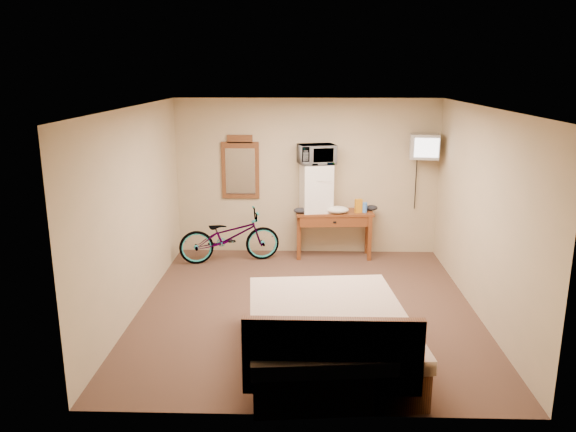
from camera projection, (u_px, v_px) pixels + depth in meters
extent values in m
plane|color=#503628|center=(307.00, 307.00, 7.11)|extent=(4.60, 4.60, 0.00)
plane|color=silver|center=(308.00, 107.00, 6.48)|extent=(4.60, 4.60, 0.00)
cube|color=tan|center=(307.00, 177.00, 9.02)|extent=(4.20, 0.04, 2.50)
cube|color=tan|center=(308.00, 281.00, 4.57)|extent=(4.20, 0.04, 2.50)
cube|color=tan|center=(136.00, 211.00, 6.86)|extent=(0.04, 4.60, 2.50)
cube|color=tan|center=(482.00, 213.00, 6.74)|extent=(0.04, 4.60, 2.50)
cube|color=silver|center=(302.00, 197.00, 9.10)|extent=(0.08, 0.01, 0.13)
cube|color=brown|center=(334.00, 212.00, 8.89)|extent=(1.24, 0.54, 0.04)
cube|color=brown|center=(299.00, 238.00, 8.82)|extent=(0.06, 0.06, 0.71)
cube|color=brown|center=(370.00, 239.00, 8.79)|extent=(0.06, 0.06, 0.71)
cube|color=brown|center=(299.00, 232.00, 9.18)|extent=(0.06, 0.06, 0.71)
cube|color=brown|center=(367.00, 232.00, 9.14)|extent=(0.06, 0.06, 0.71)
cube|color=brown|center=(335.00, 222.00, 8.72)|extent=(1.09, 0.11, 0.16)
cube|color=black|center=(335.00, 222.00, 8.70)|extent=(0.05, 0.02, 0.03)
cube|color=white|center=(316.00, 188.00, 8.82)|extent=(0.54, 0.53, 0.75)
cube|color=#A2A29D|center=(317.00, 181.00, 8.56)|extent=(0.46, 0.01, 0.00)
cylinder|color=#A2A29D|center=(306.00, 193.00, 8.61)|extent=(0.02, 0.02, 0.27)
imported|color=white|center=(317.00, 154.00, 8.68)|extent=(0.63, 0.50, 0.31)
cube|color=orange|center=(359.00, 206.00, 8.78)|extent=(0.12, 0.09, 0.22)
cylinder|color=#4583EC|center=(364.00, 207.00, 8.81)|extent=(0.09, 0.09, 0.15)
ellipsoid|color=silver|center=(337.00, 210.00, 8.76)|extent=(0.35, 0.27, 0.11)
ellipsoid|color=black|center=(301.00, 210.00, 8.75)|extent=(0.23, 0.17, 0.09)
ellipsoid|color=black|center=(372.00, 208.00, 8.92)|extent=(0.19, 0.16, 0.09)
cube|color=black|center=(420.00, 150.00, 8.84)|extent=(0.14, 0.02, 0.14)
cylinder|color=black|center=(421.00, 150.00, 8.80)|extent=(0.05, 0.30, 0.05)
cube|color=#A2A29D|center=(424.00, 146.00, 8.56)|extent=(0.47, 0.41, 0.38)
cube|color=white|center=(427.00, 148.00, 8.39)|extent=(0.36, 0.05, 0.29)
cube|color=black|center=(422.00, 145.00, 8.74)|extent=(0.27, 0.04, 0.23)
cube|color=brown|center=(240.00, 170.00, 9.00)|extent=(0.60, 0.04, 0.91)
cube|color=brown|center=(240.00, 139.00, 8.88)|extent=(0.40, 0.04, 0.13)
cube|color=white|center=(240.00, 172.00, 8.99)|extent=(0.47, 0.01, 0.75)
imported|color=black|center=(230.00, 236.00, 8.73)|extent=(1.65, 0.91, 0.82)
cube|color=brown|center=(328.00, 341.00, 5.80)|extent=(1.73, 2.20, 0.40)
cube|color=beige|center=(328.00, 319.00, 5.73)|extent=(1.78, 2.24, 0.14)
cube|color=brown|center=(333.00, 356.00, 4.78)|extent=(1.54, 0.08, 0.70)
ellipsoid|color=silver|center=(291.00, 336.00, 5.08)|extent=(0.57, 0.35, 0.20)
ellipsoid|color=silver|center=(371.00, 337.00, 5.06)|extent=(0.57, 0.35, 0.20)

